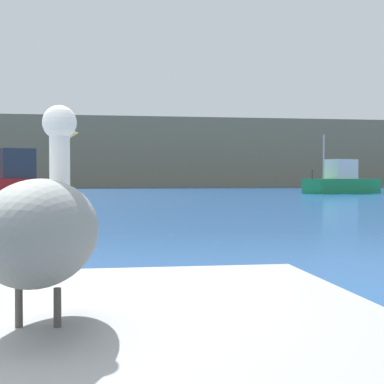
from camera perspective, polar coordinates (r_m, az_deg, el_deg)
The scene contains 5 objects.
hillside_backdrop at distance 83.70m, azimuth -9.72°, elevation 3.57°, with size 140.00×17.90×8.87m, color #7F755B.
pelican at distance 2.43m, azimuth -14.08°, elevation -3.33°, with size 0.57×1.23×0.89m.
fishing_boat_red at distance 31.11m, azimuth -16.30°, elevation 0.77°, with size 5.00×2.91×5.47m.
fishing_boat_green at distance 47.93m, azimuth 14.04°, elevation 0.97°, with size 6.72×4.30×4.48m.
mooring_buoy at distance 13.66m, azimuth -14.87°, elevation -2.31°, with size 0.72×0.72×0.72m, color red.
Camera 1 is at (0.90, -3.07, 1.23)m, focal length 56.09 mm.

